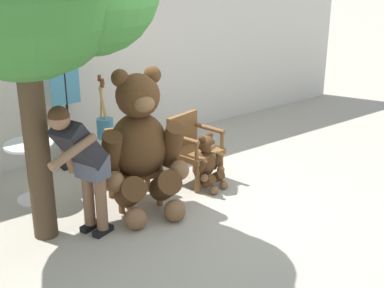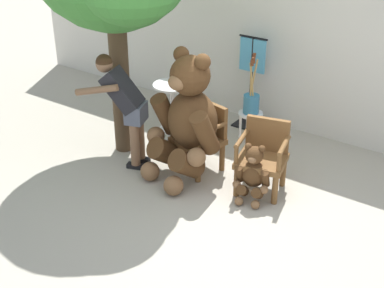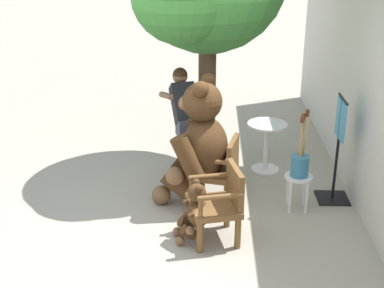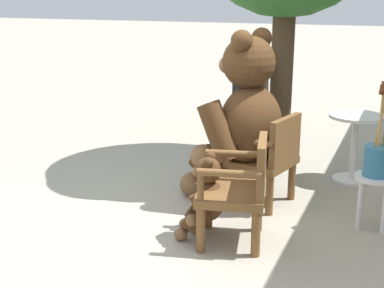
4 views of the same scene
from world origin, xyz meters
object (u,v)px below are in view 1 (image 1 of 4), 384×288
brush_bucket (105,125)px  clothing_display_stand (67,113)px  round_side_table (31,165)px  teddy_bear_large (141,143)px  teddy_bear_small (208,162)px  person_visitor (81,158)px  wooden_chair_right (193,147)px  wooden_chair_left (132,163)px  white_stool (106,145)px

brush_bucket → clothing_display_stand: clothing_display_stand is taller
brush_bucket → round_side_table: 1.18m
teddy_bear_large → teddy_bear_small: bearing=-0.7°
teddy_bear_small → teddy_bear_large: bearing=179.3°
person_visitor → round_side_table: bearing=95.8°
brush_bucket → wooden_chair_right: bearing=-53.8°
person_visitor → teddy_bear_large: bearing=14.2°
wooden_chair_left → white_stool: wooden_chair_left is taller
white_stool → person_visitor: bearing=-125.2°
white_stool → clothing_display_stand: (-0.29, 0.51, 0.36)m
clothing_display_stand → teddy_bear_large: bearing=-87.2°
round_side_table → clothing_display_stand: size_ratio=0.53×
person_visitor → round_side_table: person_visitor is taller
white_stool → round_side_table: (-1.13, -0.29, 0.09)m
brush_bucket → round_side_table: bearing=-165.7°
person_visitor → white_stool: bearing=54.8°
brush_bucket → teddy_bear_small: bearing=-59.6°
round_side_table → brush_bucket: bearing=14.3°
wooden_chair_left → wooden_chair_right: bearing=-0.0°
wooden_chair_left → round_side_table: wooden_chair_left is taller
teddy_bear_small → wooden_chair_left: bearing=162.9°
teddy_bear_small → person_visitor: (-1.74, -0.19, 0.54)m
wooden_chair_right → brush_bucket: bearing=126.2°
wooden_chair_left → teddy_bear_small: 0.95m
brush_bucket → white_stool: bearing=-42.4°
wooden_chair_left → wooden_chair_right: same height
wooden_chair_left → clothing_display_stand: clothing_display_stand is taller
teddy_bear_large → clothing_display_stand: teddy_bear_large is taller
person_visitor → wooden_chair_left: bearing=29.2°
person_visitor → white_stool: size_ratio=3.21×
white_stool → brush_bucket: bearing=137.6°
wooden_chair_left → round_side_table: size_ratio=1.19×
teddy_bear_large → teddy_bear_small: 1.04m
teddy_bear_large → wooden_chair_left: bearing=82.8°
wooden_chair_right → wooden_chair_left: bearing=180.0°
wooden_chair_left → teddy_bear_large: (-0.03, -0.27, 0.33)m
round_side_table → clothing_display_stand: bearing=43.3°
teddy_bear_small → wooden_chair_right: bearing=94.7°
person_visitor → clothing_display_stand: bearing=69.5°
teddy_bear_large → teddy_bear_small: size_ratio=2.30×
person_visitor → clothing_display_stand: size_ratio=1.08×
teddy_bear_large → white_stool: (0.20, 1.23, -0.44)m
teddy_bear_small → clothing_display_stand: (-1.02, 1.75, 0.37)m
wooden_chair_right → person_visitor: 1.83m
wooden_chair_right → teddy_bear_small: size_ratio=1.22×
person_visitor → round_side_table: size_ratio=2.05×
teddy_bear_large → brush_bucket: teddy_bear_large is taller
white_stool → round_side_table: size_ratio=0.64×
teddy_bear_large → wooden_chair_right: bearing=16.3°
teddy_bear_large → brush_bucket: size_ratio=1.94×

